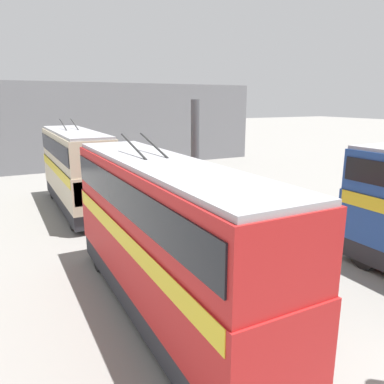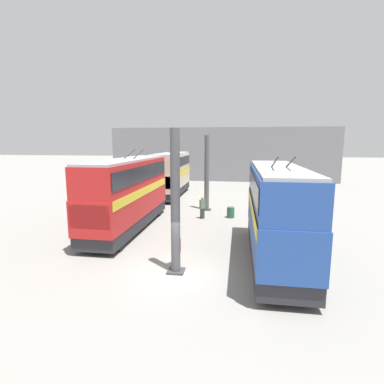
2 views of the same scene
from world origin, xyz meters
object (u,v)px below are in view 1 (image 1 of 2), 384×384
(person_aisle_midway, at_px, (228,229))
(oil_drum, at_px, (258,228))
(bus_right_near, at_px, (162,230))
(bus_right_far, at_px, (76,165))

(person_aisle_midway, bearing_deg, oil_drum, -109.80)
(bus_right_near, bearing_deg, oil_drum, -58.50)
(bus_right_far, relative_size, person_aisle_midway, 5.90)
(bus_right_near, distance_m, oil_drum, 8.68)
(bus_right_far, distance_m, person_aisle_midway, 11.14)
(bus_right_far, xyz_separation_m, person_aisle_midway, (-9.86, -4.84, -1.87))
(bus_right_near, relative_size, oil_drum, 12.98)
(bus_right_near, relative_size, person_aisle_midway, 6.36)
(bus_right_far, distance_m, oil_drum, 11.88)
(bus_right_near, xyz_separation_m, oil_drum, (4.36, -7.11, -2.42))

